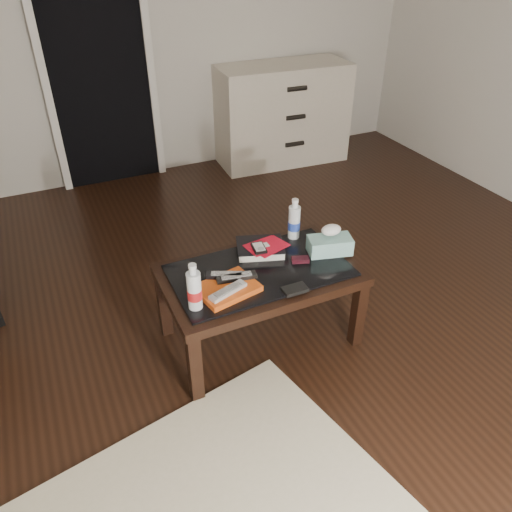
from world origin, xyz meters
The scene contains 17 objects.
ground centered at (0.00, 0.00, 0.00)m, with size 5.00×5.00×0.00m, color black.
room_shell centered at (0.00, 0.00, 1.62)m, with size 5.00×5.00×5.00m.
doorway centered at (-0.40, 2.47, 1.02)m, with size 0.90×0.08×2.07m.
coffee_table centered at (-0.11, 0.03, 0.40)m, with size 1.00×0.60×0.46m.
dresser centered at (1.16, 2.23, 0.45)m, with size 1.23×0.57×0.90m.
magazines centered at (-0.33, -0.06, 0.48)m, with size 0.28×0.21×0.03m, color #D04D13.
remote_silver centered at (-0.34, -0.11, 0.50)m, with size 0.20×0.05×0.02m, color #A0A1A5.
remote_black_front centered at (-0.26, -0.03, 0.50)m, with size 0.20×0.05×0.02m, color black.
remote_black_back centered at (-0.30, 0.01, 0.50)m, with size 0.20×0.05×0.02m, color black.
textbook centered at (-0.04, 0.19, 0.48)m, with size 0.25×0.20×0.05m, color black.
dvd_mailers centered at (-0.02, 0.16, 0.51)m, with size 0.19×0.14×0.01m, color red.
ipod centered at (-0.07, 0.14, 0.52)m, with size 0.06×0.10×0.02m, color black.
flip_phone centered at (0.11, 0.01, 0.47)m, with size 0.09×0.05×0.02m, color black.
wallet centered at (-0.03, -0.20, 0.47)m, with size 0.12×0.07×0.02m, color black.
water_bottle_left centered at (-0.51, -0.11, 0.58)m, with size 0.07×0.07×0.24m, color white.
water_bottle_right centered at (0.20, 0.24, 0.58)m, with size 0.07×0.07×0.24m, color white.
tissue_box centered at (0.30, 0.02, 0.51)m, with size 0.23×0.12×0.09m, color teal.
Camera 1 is at (-1.01, -1.85, 1.94)m, focal length 35.00 mm.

